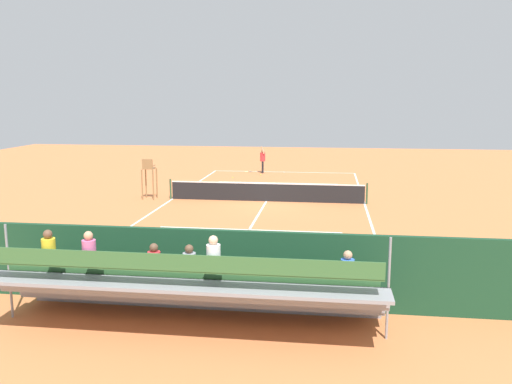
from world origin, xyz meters
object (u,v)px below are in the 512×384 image
(bleacher_stand, at_px, (189,287))
(tennis_ball_far, at_px, (261,175))
(tennis_player, at_px, (263,159))
(tennis_net, at_px, (266,192))
(equipment_bag, at_px, (242,290))
(tennis_ball_near, at_px, (233,177))
(umpire_chair, at_px, (149,174))
(courtside_bench, at_px, (300,278))
(tennis_racket, at_px, (247,172))

(bleacher_stand, relative_size, tennis_ball_far, 137.27)
(tennis_player, bearing_deg, tennis_net, 98.05)
(bleacher_stand, xyz_separation_m, tennis_ball_far, (1.42, -24.60, -0.92))
(bleacher_stand, bearing_deg, tennis_ball_far, -86.71)
(tennis_net, height_order, bleacher_stand, bleacher_stand)
(bleacher_stand, xyz_separation_m, equipment_bag, (-0.93, -1.99, -0.78))
(tennis_ball_near, bearing_deg, bleacher_stand, 97.65)
(bleacher_stand, distance_m, tennis_player, 25.71)
(umpire_chair, bearing_deg, tennis_player, -114.40)
(tennis_net, xyz_separation_m, equipment_bag, (-0.89, 13.40, -0.32))
(tennis_ball_near, bearing_deg, courtside_bench, 104.89)
(bleacher_stand, bearing_deg, tennis_net, -90.15)
(tennis_net, bearing_deg, bleacher_stand, 89.85)
(tennis_ball_far, bearing_deg, courtside_bench, 99.82)
(courtside_bench, distance_m, tennis_ball_near, 21.70)
(bleacher_stand, relative_size, equipment_bag, 10.07)
(tennis_ball_far, bearing_deg, tennis_ball_near, 42.14)
(tennis_racket, relative_size, tennis_ball_near, 8.65)
(equipment_bag, relative_size, tennis_ball_far, 13.64)
(umpire_chair, bearing_deg, tennis_net, -178.31)
(bleacher_stand, bearing_deg, tennis_racket, -84.30)
(bleacher_stand, xyz_separation_m, tennis_ball_near, (3.10, -23.08, -0.92))
(courtside_bench, height_order, equipment_bag, courtside_bench)
(equipment_bag, height_order, tennis_player, tennis_player)
(tennis_net, xyz_separation_m, tennis_player, (1.45, -10.28, 0.51))
(tennis_net, relative_size, tennis_ball_far, 156.06)
(courtside_bench, relative_size, tennis_ball_near, 27.27)
(tennis_ball_near, bearing_deg, tennis_ball_far, -137.86)
(courtside_bench, xyz_separation_m, equipment_bag, (1.54, 0.13, -0.38))
(umpire_chair, relative_size, courtside_bench, 1.19)
(courtside_bench, relative_size, tennis_player, 0.93)
(bleacher_stand, height_order, tennis_ball_near, bleacher_stand)
(equipment_bag, distance_m, tennis_ball_near, 21.47)
(courtside_bench, xyz_separation_m, tennis_racket, (5.08, -23.98, -0.54))
(bleacher_stand, relative_size, courtside_bench, 5.03)
(bleacher_stand, relative_size, tennis_racket, 15.86)
(bleacher_stand, distance_m, tennis_ball_near, 23.30)
(tennis_player, distance_m, tennis_racket, 1.62)
(tennis_racket, bearing_deg, courtside_bench, 101.96)
(equipment_bag, xyz_separation_m, tennis_player, (2.35, -23.68, 0.84))
(bleacher_stand, distance_m, equipment_bag, 2.33)
(tennis_ball_near, bearing_deg, equipment_bag, 100.82)
(tennis_net, distance_m, courtside_bench, 13.49)
(courtside_bench, relative_size, tennis_racket, 3.15)
(equipment_bag, distance_m, tennis_racket, 24.37)
(courtside_bench, xyz_separation_m, tennis_ball_near, (5.57, -20.96, -0.53))
(tennis_ball_near, bearing_deg, tennis_net, 112.21)
(tennis_racket, bearing_deg, umpire_chair, 71.93)
(courtside_bench, relative_size, tennis_ball_far, 27.27)
(equipment_bag, xyz_separation_m, tennis_ball_far, (2.35, -22.61, -0.15))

